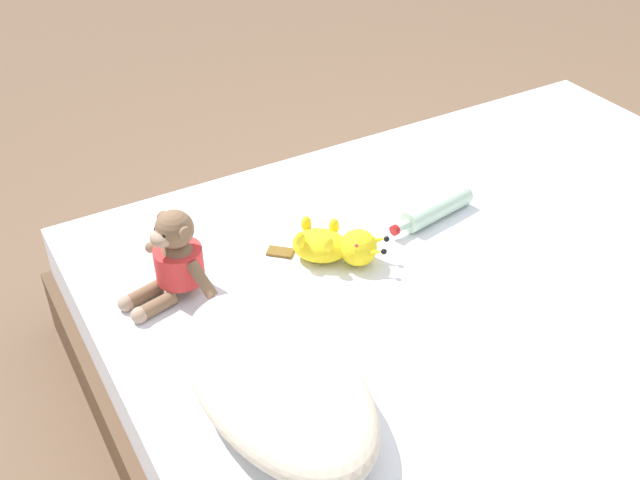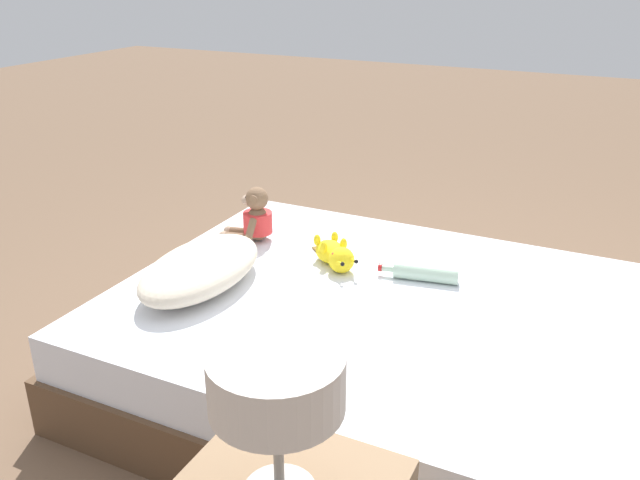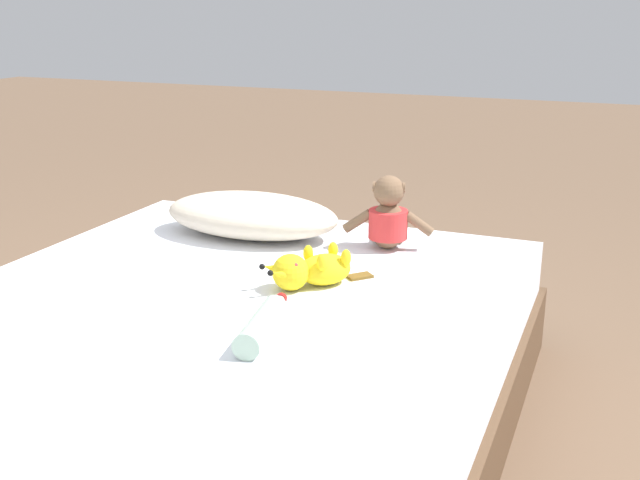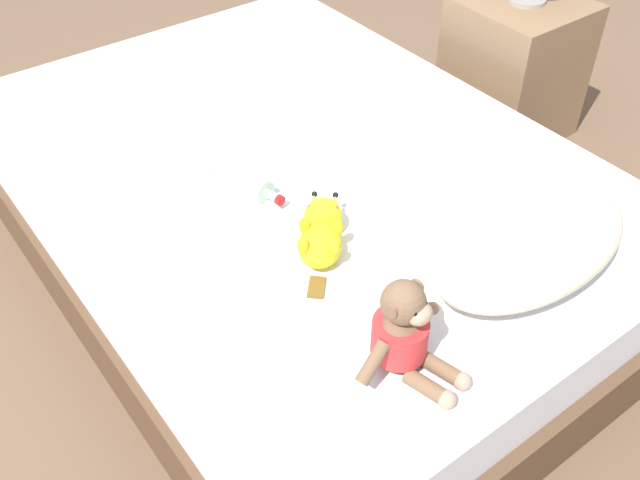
{
  "view_description": "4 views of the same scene",
  "coord_description": "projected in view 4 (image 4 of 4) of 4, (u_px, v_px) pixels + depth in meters",
  "views": [
    {
      "loc": [
        -1.18,
        1.2,
        1.61
      ],
      "look_at": [
        0.21,
        0.4,
        0.44
      ],
      "focal_mm": 42.29,
      "sensor_mm": 36.0,
      "label": 1
    },
    {
      "loc": [
        -1.94,
        -0.6,
        1.47
      ],
      "look_at": [
        0.21,
        0.44,
        0.46
      ],
      "focal_mm": 37.23,
      "sensor_mm": 36.0,
      "label": 2
    },
    {
      "loc": [
        0.95,
        -1.44,
        1.12
      ],
      "look_at": [
        0.19,
        0.4,
        0.5
      ],
      "focal_mm": 42.97,
      "sensor_mm": 36.0,
      "label": 3
    },
    {
      "loc": [
        1.02,
        1.48,
        1.63
      ],
      "look_at": [
        0.21,
        0.4,
        0.44
      ],
      "focal_mm": 40.86,
      "sensor_mm": 36.0,
      "label": 4
    }
  ],
  "objects": [
    {
      "name": "ground_plane",
      "position": [
        299.0,
        250.0,
        2.42
      ],
      "size": [
        16.0,
        16.0,
        0.0
      ],
      "primitive_type": "plane",
      "color": "brown"
    },
    {
      "name": "plush_monkey",
      "position": [
        404.0,
        334.0,
        1.53
      ],
      "size": [
        0.29,
        0.24,
        0.24
      ],
      "color": "brown",
      "rests_on": "bed"
    },
    {
      "name": "pillow",
      "position": [
        531.0,
        245.0,
        1.78
      ],
      "size": [
        0.61,
        0.34,
        0.14
      ],
      "color": "beige",
      "rests_on": "bed"
    },
    {
      "name": "plush_yellow_creature",
      "position": [
        321.0,
        232.0,
        1.84
      ],
      "size": [
        0.26,
        0.28,
        0.1
      ],
      "color": "yellow",
      "rests_on": "bed"
    },
    {
      "name": "nightstand",
      "position": [
        513.0,
        68.0,
        2.81
      ],
      "size": [
        0.42,
        0.42,
        0.53
      ],
      "color": "#846647",
      "rests_on": "ground_plane"
    },
    {
      "name": "bed",
      "position": [
        298.0,
        207.0,
        2.3
      ],
      "size": [
        1.49,
        2.09,
        0.38
      ],
      "color": "brown",
      "rests_on": "ground_plane"
    },
    {
      "name": "glass_bottle",
      "position": [
        239.0,
        175.0,
        2.05
      ],
      "size": [
        0.1,
        0.3,
        0.06
      ],
      "color": "#B2D1B7",
      "rests_on": "bed"
    }
  ]
}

